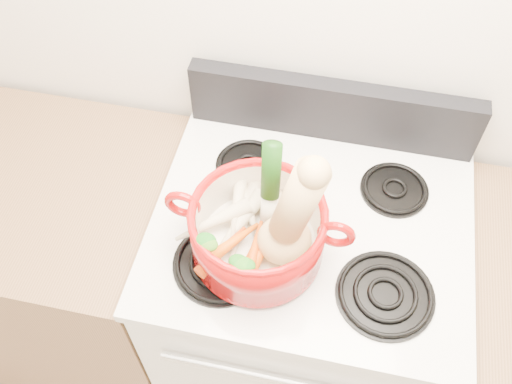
% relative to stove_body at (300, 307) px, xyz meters
% --- Properties ---
extents(wall_back, '(3.50, 0.02, 2.60)m').
position_rel_stove_body_xyz_m(wall_back, '(0.00, 0.35, 0.84)').
color(wall_back, white).
rests_on(wall_back, floor).
extents(stove_body, '(0.76, 0.65, 0.92)m').
position_rel_stove_body_xyz_m(stove_body, '(0.00, 0.00, 0.00)').
color(stove_body, white).
rests_on(stove_body, floor).
extents(cooktop, '(0.78, 0.67, 0.03)m').
position_rel_stove_body_xyz_m(cooktop, '(0.00, 0.00, 0.47)').
color(cooktop, silver).
rests_on(cooktop, stove_body).
extents(control_backsplash, '(0.76, 0.05, 0.18)m').
position_rel_stove_body_xyz_m(control_backsplash, '(0.00, 0.30, 0.58)').
color(control_backsplash, black).
rests_on(control_backsplash, cooktop).
extents(oven_handle, '(0.60, 0.02, 0.02)m').
position_rel_stove_body_xyz_m(oven_handle, '(0.00, -0.34, 0.32)').
color(oven_handle, silver).
rests_on(oven_handle, stove_body).
extents(burner_front_left, '(0.22, 0.22, 0.02)m').
position_rel_stove_body_xyz_m(burner_front_left, '(-0.19, -0.16, 0.50)').
color(burner_front_left, black).
rests_on(burner_front_left, cooktop).
extents(burner_front_right, '(0.22, 0.22, 0.02)m').
position_rel_stove_body_xyz_m(burner_front_right, '(0.19, -0.16, 0.50)').
color(burner_front_right, black).
rests_on(burner_front_right, cooktop).
extents(burner_back_left, '(0.17, 0.17, 0.02)m').
position_rel_stove_body_xyz_m(burner_back_left, '(-0.19, 0.14, 0.50)').
color(burner_back_left, black).
rests_on(burner_back_left, cooktop).
extents(burner_back_right, '(0.17, 0.17, 0.02)m').
position_rel_stove_body_xyz_m(burner_back_right, '(0.19, 0.14, 0.50)').
color(burner_back_right, black).
rests_on(burner_back_right, cooktop).
extents(dutch_oven, '(0.31, 0.31, 0.15)m').
position_rel_stove_body_xyz_m(dutch_oven, '(-0.11, -0.11, 0.58)').
color(dutch_oven, '#970A0A').
rests_on(dutch_oven, burner_front_left).
extents(pot_handle_left, '(0.08, 0.02, 0.08)m').
position_rel_stove_body_xyz_m(pot_handle_left, '(-0.28, -0.11, 0.63)').
color(pot_handle_left, '#970A0A').
rests_on(pot_handle_left, dutch_oven).
extents(pot_handle_right, '(0.08, 0.02, 0.08)m').
position_rel_stove_body_xyz_m(pot_handle_right, '(0.06, -0.11, 0.63)').
color(pot_handle_right, '#970A0A').
rests_on(pot_handle_right, dutch_oven).
extents(squash, '(0.22, 0.18, 0.33)m').
position_rel_stove_body_xyz_m(squash, '(-0.05, -0.13, 0.69)').
color(squash, tan).
rests_on(squash, dutch_oven).
extents(leek, '(0.05, 0.09, 0.28)m').
position_rel_stove_body_xyz_m(leek, '(-0.10, -0.06, 0.68)').
color(leek, silver).
rests_on(leek, dutch_oven).
extents(ginger, '(0.11, 0.09, 0.05)m').
position_rel_stove_body_xyz_m(ginger, '(-0.10, -0.01, 0.56)').
color(ginger, tan).
rests_on(ginger, dutch_oven).
extents(parsnip_0, '(0.06, 0.22, 0.06)m').
position_rel_stove_body_xyz_m(parsnip_0, '(-0.15, -0.08, 0.56)').
color(parsnip_0, beige).
rests_on(parsnip_0, dutch_oven).
extents(parsnip_1, '(0.12, 0.20, 0.06)m').
position_rel_stove_body_xyz_m(parsnip_1, '(-0.16, -0.10, 0.57)').
color(parsnip_1, beige).
rests_on(parsnip_1, dutch_oven).
extents(parsnip_2, '(0.11, 0.16, 0.05)m').
position_rel_stove_body_xyz_m(parsnip_2, '(-0.15, -0.05, 0.57)').
color(parsnip_2, beige).
rests_on(parsnip_2, dutch_oven).
extents(parsnip_3, '(0.18, 0.15, 0.06)m').
position_rel_stove_body_xyz_m(parsnip_3, '(-0.22, -0.10, 0.58)').
color(parsnip_3, '#EEE6C1').
rests_on(parsnip_3, dutch_oven).
extents(parsnip_4, '(0.06, 0.21, 0.06)m').
position_rel_stove_body_xyz_m(parsnip_4, '(-0.17, -0.04, 0.58)').
color(parsnip_4, beige).
rests_on(parsnip_4, dutch_oven).
extents(carrot_0, '(0.05, 0.16, 0.04)m').
position_rel_stove_body_xyz_m(carrot_0, '(-0.12, -0.16, 0.55)').
color(carrot_0, '#DB510A').
rests_on(carrot_0, dutch_oven).
extents(carrot_1, '(0.10, 0.15, 0.04)m').
position_rel_stove_body_xyz_m(carrot_1, '(-0.18, -0.17, 0.57)').
color(carrot_1, '#BC3F09').
rests_on(carrot_1, dutch_oven).
extents(carrot_2, '(0.07, 0.19, 0.05)m').
position_rel_stove_body_xyz_m(carrot_2, '(-0.10, -0.16, 0.57)').
color(carrot_2, '#C14709').
rests_on(carrot_2, dutch_oven).
extents(carrot_3, '(0.13, 0.14, 0.05)m').
position_rel_stove_body_xyz_m(carrot_3, '(-0.17, -0.15, 0.57)').
color(carrot_3, '#C54C09').
rests_on(carrot_3, dutch_oven).
extents(carrot_4, '(0.03, 0.16, 0.04)m').
position_rel_stove_body_xyz_m(carrot_4, '(-0.11, -0.16, 0.58)').
color(carrot_4, '#C9560A').
rests_on(carrot_4, dutch_oven).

